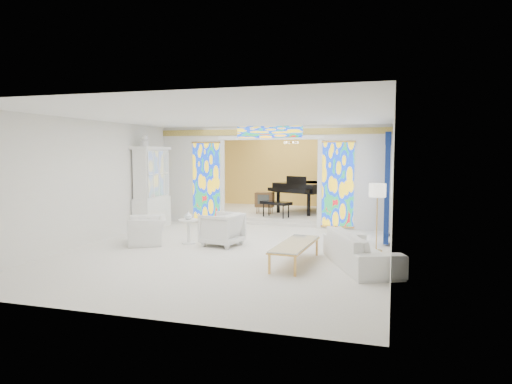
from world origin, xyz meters
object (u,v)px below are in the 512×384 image
(china_cabinet, at_px, (152,188))
(sofa, at_px, (361,250))
(armchair_left, at_px, (147,231))
(tv_console, at_px, (265,200))
(coffee_table, at_px, (295,245))
(grand_piano, at_px, (312,187))
(armchair_right, at_px, (222,229))

(china_cabinet, relative_size, sofa, 1.19)
(armchair_left, xyz_separation_m, tv_console, (1.60, 4.90, 0.31))
(coffee_table, distance_m, grand_piano, 6.70)
(sofa, xyz_separation_m, tv_console, (-3.51, 5.70, 0.30))
(china_cabinet, bearing_deg, tv_console, 46.24)
(armchair_left, height_order, coffee_table, armchair_left)
(armchair_left, height_order, sofa, sofa)
(armchair_left, relative_size, armchair_right, 1.16)
(armchair_left, relative_size, sofa, 0.44)
(coffee_table, bearing_deg, grand_piano, 96.57)
(armchair_right, height_order, grand_piano, grand_piano)
(armchair_left, bearing_deg, sofa, 52.37)
(sofa, relative_size, tv_console, 3.29)
(armchair_right, relative_size, coffee_table, 0.45)
(coffee_table, relative_size, grand_piano, 0.60)
(sofa, distance_m, coffee_table, 1.28)
(armchair_left, bearing_deg, coffee_table, 47.20)
(grand_piano, xyz_separation_m, tv_console, (-1.48, -0.77, -0.39))
(armchair_right, relative_size, tv_console, 1.24)
(coffee_table, height_order, tv_console, tv_console)
(tv_console, bearing_deg, china_cabinet, -136.77)
(armchair_left, xyz_separation_m, coffee_table, (3.84, -0.96, 0.06))
(coffee_table, height_order, grand_piano, grand_piano)
(sofa, bearing_deg, grand_piano, -5.64)
(coffee_table, bearing_deg, armchair_left, 165.99)
(armchair_left, bearing_deg, china_cabinet, 177.65)
(china_cabinet, xyz_separation_m, armchair_right, (2.86, -1.77, -0.78))
(china_cabinet, relative_size, armchair_left, 2.70)
(armchair_right, xyz_separation_m, tv_console, (-0.20, 4.55, 0.24))
(armchair_right, bearing_deg, china_cabinet, -109.82)
(tv_console, bearing_deg, armchair_right, -90.55)
(armchair_left, xyz_separation_m, armchair_right, (1.80, 0.35, 0.07))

